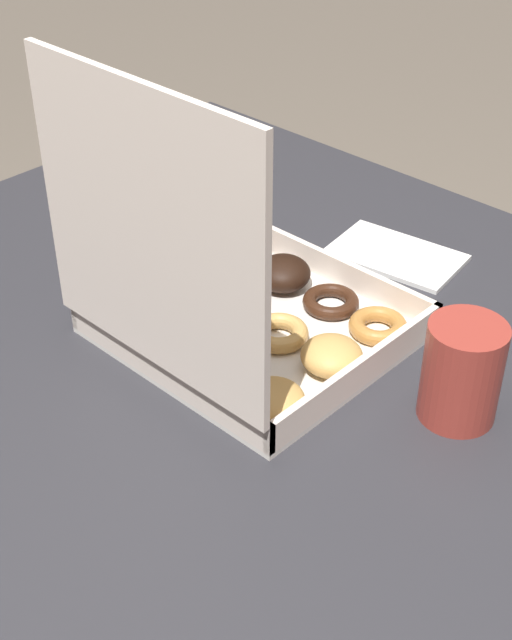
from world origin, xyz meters
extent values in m
cube|color=#2D2D33|center=(0.00, 0.00, 0.74)|extent=(1.22, 0.99, 0.03)
cylinder|color=#2D2D33|center=(0.56, -0.45, 0.36)|extent=(0.06, 0.06, 0.72)
cube|color=silver|center=(0.07, -0.05, 0.76)|extent=(0.30, 0.28, 0.01)
cube|color=silver|center=(0.07, -0.18, 0.78)|extent=(0.30, 0.01, 0.03)
cube|color=silver|center=(0.07, 0.09, 0.78)|extent=(0.30, 0.01, 0.03)
cube|color=silver|center=(-0.08, -0.05, 0.78)|extent=(0.01, 0.28, 0.03)
cube|color=silver|center=(0.22, -0.05, 0.78)|extent=(0.01, 0.28, 0.03)
cube|color=silver|center=(0.07, 0.10, 0.94)|extent=(0.30, 0.01, 0.29)
torus|color=#B77A38|center=(-0.04, -0.13, 0.77)|extent=(0.07, 0.07, 0.02)
torus|color=#381E11|center=(0.03, -0.14, 0.77)|extent=(0.07, 0.07, 0.02)
ellipsoid|color=black|center=(0.10, -0.13, 0.78)|extent=(0.07, 0.07, 0.04)
ellipsoid|color=#381E11|center=(0.17, -0.13, 0.78)|extent=(0.07, 0.07, 0.04)
ellipsoid|color=tan|center=(-0.04, -0.05, 0.78)|extent=(0.07, 0.07, 0.04)
torus|color=tan|center=(0.04, -0.05, 0.77)|extent=(0.07, 0.07, 0.02)
torus|color=#9E6633|center=(0.11, -0.04, 0.77)|extent=(0.07, 0.07, 0.02)
ellipsoid|color=tan|center=(0.18, -0.04, 0.77)|extent=(0.07, 0.07, 0.03)
ellipsoid|color=tan|center=(-0.04, 0.05, 0.77)|extent=(0.07, 0.07, 0.03)
torus|color=#B77A38|center=(0.04, 0.05, 0.77)|extent=(0.07, 0.07, 0.02)
ellipsoid|color=black|center=(0.10, 0.04, 0.77)|extent=(0.07, 0.07, 0.03)
torus|color=#9E6633|center=(0.17, 0.04, 0.77)|extent=(0.07, 0.07, 0.02)
cylinder|color=#A3382D|center=(-0.17, -0.08, 0.81)|extent=(0.08, 0.08, 0.11)
cylinder|color=black|center=(-0.17, -0.08, 0.86)|extent=(0.06, 0.06, 0.01)
cube|color=white|center=(0.05, -0.29, 0.76)|extent=(0.18, 0.12, 0.01)
camera|label=1|loc=(-0.49, 0.55, 1.35)|focal=50.00mm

